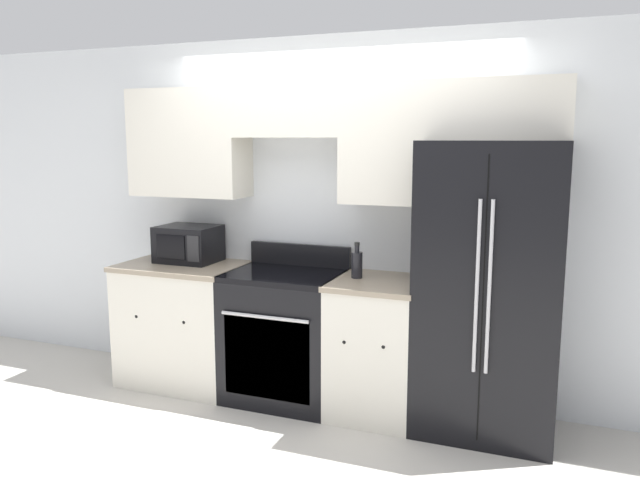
% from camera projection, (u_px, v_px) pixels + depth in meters
% --- Properties ---
extents(ground_plane, '(12.00, 12.00, 0.00)m').
position_uv_depth(ground_plane, '(303.00, 421.00, 4.18)').
color(ground_plane, beige).
extents(wall_back, '(8.00, 0.39, 2.60)m').
position_uv_depth(wall_back, '(336.00, 190.00, 4.48)').
color(wall_back, silver).
rests_on(wall_back, ground_plane).
extents(lower_cabinets_left, '(0.93, 0.64, 0.93)m').
position_uv_depth(lower_cabinets_left, '(184.00, 323.00, 4.79)').
color(lower_cabinets_left, silver).
rests_on(lower_cabinets_left, ground_plane).
extents(lower_cabinets_right, '(0.60, 0.64, 0.93)m').
position_uv_depth(lower_cabinets_right, '(377.00, 347.00, 4.24)').
color(lower_cabinets_right, silver).
rests_on(lower_cabinets_right, ground_plane).
extents(oven_range, '(0.80, 0.65, 1.09)m').
position_uv_depth(oven_range, '(285.00, 335.00, 4.49)').
color(oven_range, black).
rests_on(oven_range, ground_plane).
extents(refrigerator, '(0.87, 0.78, 1.86)m').
position_uv_depth(refrigerator, '(490.00, 288.00, 3.97)').
color(refrigerator, black).
rests_on(refrigerator, ground_plane).
extents(microwave, '(0.44, 0.36, 0.28)m').
position_uv_depth(microwave, '(189.00, 244.00, 4.79)').
color(microwave, black).
rests_on(microwave, lower_cabinets_left).
extents(bottle, '(0.08, 0.08, 0.24)m').
position_uv_depth(bottle, '(357.00, 264.00, 4.23)').
color(bottle, black).
rests_on(bottle, lower_cabinets_right).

